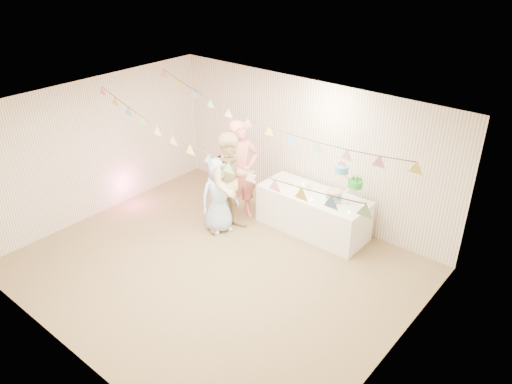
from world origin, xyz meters
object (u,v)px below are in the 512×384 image
Objects in this scene: table at (313,212)px; person_adult_b at (232,183)px; cake_stand at (344,184)px; person_child at (219,195)px; person_adult_a at (240,171)px.

table is 1.55m from person_adult_b.
cake_stand reaches higher than person_child.
table is 2.86× the size of cake_stand.
person_adult_a is 0.48m from person_adult_b.
person_child reaches higher than table.
person_child is at bearing -149.27° from cake_stand.
cake_stand is (0.55, 0.05, 0.72)m from table.
person_adult_b reaches higher than person_child.
person_adult_a is at bearing 23.48° from person_child.
person_adult_b is at bearing -127.75° from person_adult_a.
person_child is (0.02, -0.60, -0.25)m from person_adult_a.
person_adult_a is 1.03× the size of person_adult_b.
person_adult_a reaches higher than table.
person_adult_a is at bearing -164.82° from cake_stand.
person_adult_a is at bearing 48.81° from person_adult_b.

